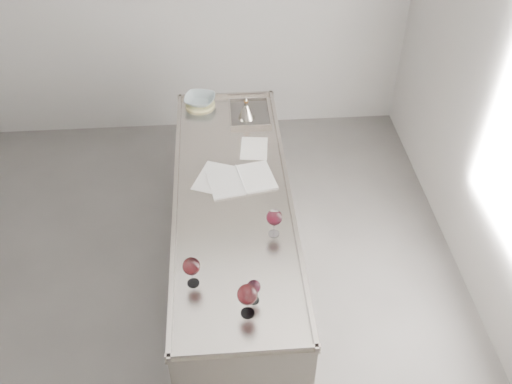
{
  "coord_description": "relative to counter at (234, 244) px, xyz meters",
  "views": [
    {
      "loc": [
        0.44,
        -2.47,
        3.4
      ],
      "look_at": [
        0.65,
        0.22,
        1.02
      ],
      "focal_mm": 40.0,
      "sensor_mm": 36.0,
      "label": 1
    }
  ],
  "objects": [
    {
      "name": "wine_glass_left",
      "position": [
        -0.25,
        -0.72,
        0.6
      ],
      "size": [
        0.1,
        0.1,
        0.19
      ],
      "rotation": [
        0.0,
        0.0,
        -0.1
      ],
      "color": "white",
      "rests_on": "counter"
    },
    {
      "name": "counter",
      "position": [
        0.0,
        0.0,
        0.0
      ],
      "size": [
        0.77,
        2.42,
        0.97
      ],
      "color": "gray",
      "rests_on": "ground"
    },
    {
      "name": "trivet",
      "position": [
        -0.21,
        1.08,
        0.48
      ],
      "size": [
        0.28,
        0.28,
        0.02
      ],
      "primitive_type": "cylinder",
      "rotation": [
        0.0,
        0.0,
        0.25
      ],
      "color": "#D4CF89",
      "rests_on": "counter"
    },
    {
      "name": "ceramic_bowl",
      "position": [
        -0.21,
        1.08,
        0.52
      ],
      "size": [
        0.29,
        0.29,
        0.06
      ],
      "primitive_type": "imported",
      "rotation": [
        0.0,
        0.0,
        -0.23
      ],
      "color": "#92A6AA",
      "rests_on": "trivet"
    },
    {
      "name": "loose_paper_top",
      "position": [
        0.18,
        0.48,
        0.47
      ],
      "size": [
        0.22,
        0.29,
        0.0
      ],
      "primitive_type": "cube",
      "rotation": [
        0.0,
        0.0,
        -0.11
      ],
      "color": "white",
      "rests_on": "counter"
    },
    {
      "name": "room_shell",
      "position": [
        -0.5,
        -0.3,
        0.93
      ],
      "size": [
        4.54,
        5.04,
        2.84
      ],
      "color": "#52504D",
      "rests_on": "ground"
    },
    {
      "name": "wine_glass_small",
      "position": [
        0.08,
        -0.87,
        0.57
      ],
      "size": [
        0.07,
        0.07,
        0.15
      ],
      "rotation": [
        0.0,
        0.0,
        0.18
      ],
      "color": "white",
      "rests_on": "counter"
    },
    {
      "name": "loose_paper_under",
      "position": [
        -0.11,
        0.17,
        0.47
      ],
      "size": [
        0.32,
        0.38,
        0.0
      ],
      "primitive_type": "cube",
      "rotation": [
        0.0,
        0.0,
        -0.38
      ],
      "color": "silver",
      "rests_on": "counter"
    },
    {
      "name": "wine_glass_right",
      "position": [
        0.23,
        -0.38,
        0.6
      ],
      "size": [
        0.1,
        0.1,
        0.19
      ],
      "rotation": [
        0.0,
        0.0,
        0.06
      ],
      "color": "white",
      "rests_on": "counter"
    },
    {
      "name": "notebook",
      "position": [
        0.06,
        0.13,
        0.47
      ],
      "size": [
        0.48,
        0.38,
        0.02
      ],
      "rotation": [
        0.0,
        0.0,
        0.19
      ],
      "color": "white",
      "rests_on": "counter"
    },
    {
      "name": "wine_funnel",
      "position": [
        0.15,
        0.87,
        0.53
      ],
      "size": [
        0.13,
        0.13,
        0.19
      ],
      "rotation": [
        0.0,
        0.0,
        -0.42
      ],
      "color": "#AAA498",
      "rests_on": "counter"
    },
    {
      "name": "wine_glass_middle",
      "position": [
        0.04,
        -0.95,
        0.62
      ],
      "size": [
        0.11,
        0.11,
        0.21
      ],
      "rotation": [
        0.0,
        0.0,
        0.24
      ],
      "color": "white",
      "rests_on": "counter"
    }
  ]
}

